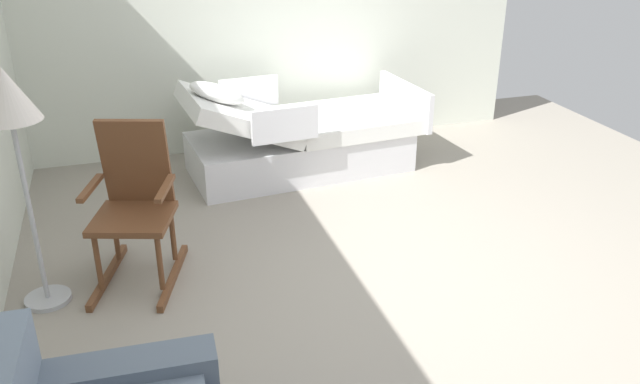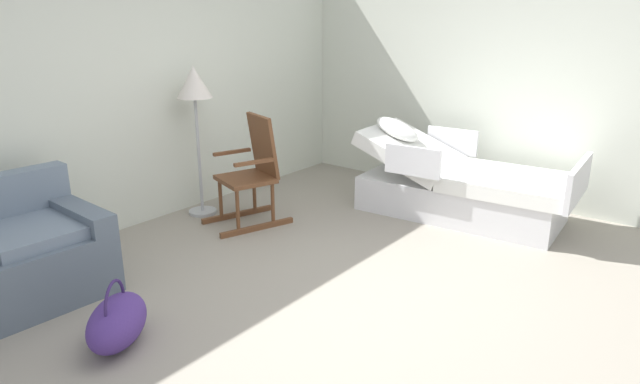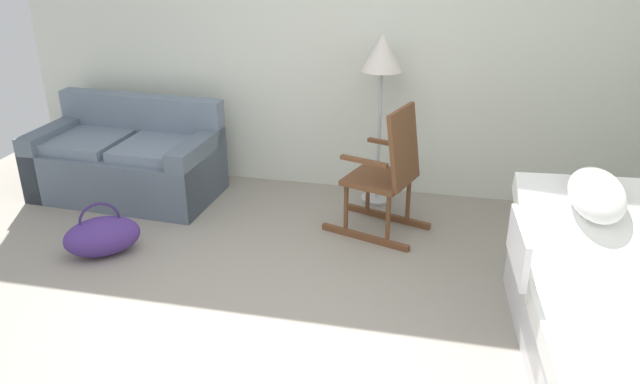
% 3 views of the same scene
% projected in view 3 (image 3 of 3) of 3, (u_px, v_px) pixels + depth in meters
% --- Properties ---
extents(ground_plane, '(7.01, 7.01, 0.00)m').
position_uv_depth(ground_plane, '(252.00, 331.00, 3.92)').
color(ground_plane, gray).
extents(back_wall, '(5.81, 0.10, 2.70)m').
position_uv_depth(back_wall, '(331.00, 41.00, 5.52)').
color(back_wall, silver).
rests_on(back_wall, ground).
extents(hospital_bed, '(1.13, 2.17, 0.95)m').
position_uv_depth(hospital_bed, '(615.00, 334.00, 3.40)').
color(hospital_bed, silver).
rests_on(hospital_bed, ground).
extents(couch, '(1.64, 0.93, 0.85)m').
position_uv_depth(couch, '(128.00, 162.00, 5.71)').
color(couch, slate).
rests_on(couch, ground).
extents(rocking_chair, '(0.87, 0.69, 1.05)m').
position_uv_depth(rocking_chair, '(388.00, 174.00, 4.93)').
color(rocking_chair, brown).
rests_on(rocking_chair, ground).
extents(floor_lamp, '(0.34, 0.34, 1.48)m').
position_uv_depth(floor_lamp, '(382.00, 65.00, 5.19)').
color(floor_lamp, '#B2B5BA').
rests_on(floor_lamp, ground).
extents(duffel_bag, '(0.64, 0.59, 0.43)m').
position_uv_depth(duffel_bag, '(102.00, 236.00, 4.74)').
color(duffel_bag, '#472D7A').
rests_on(duffel_bag, ground).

